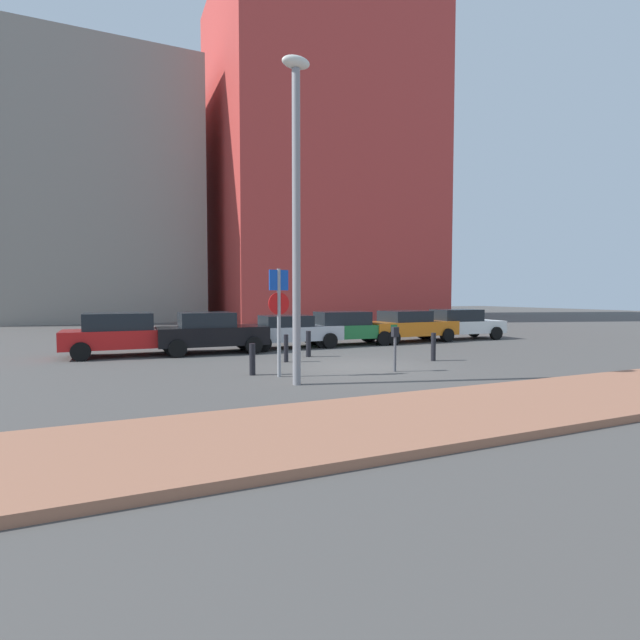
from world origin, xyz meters
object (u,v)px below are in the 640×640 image
Objects in this scene: parked_car_green at (345,328)px; traffic_bollard_near at (252,359)px; parked_car_red at (125,334)px; parked_car_black at (211,332)px; parked_car_silver at (289,331)px; parked_car_orange at (408,326)px; traffic_bollard_far at (286,348)px; traffic_bollard_edge at (308,344)px; street_lamp at (296,197)px; parking_sign_post at (279,309)px; traffic_bollard_mid at (433,347)px; parked_car_white at (460,324)px; parking_meter at (395,343)px.

parked_car_green is 8.41m from traffic_bollard_near.
parked_car_red is at bearing 117.98° from traffic_bollard_near.
parked_car_black is 3.34m from parked_car_silver.
parked_car_orange is at bearing 1.51° from parked_car_silver.
traffic_bollard_far is 0.99× the size of traffic_bollard_edge.
parked_car_green is 0.54× the size of street_lamp.
parked_car_black is at bearing 139.16° from traffic_bollard_edge.
street_lamp reaches higher than parked_car_silver.
parked_car_silver is 4.63× the size of traffic_bollard_far.
parked_car_silver is 4.16m from traffic_bollard_far.
traffic_bollard_far is (4.82, -3.86, -0.36)m from parked_car_red.
traffic_bollard_far is at bearing 74.11° from street_lamp.
parking_sign_post reaches higher than traffic_bollard_edge.
traffic_bollard_mid is (6.42, -5.21, -0.33)m from parked_car_black.
parking_meter is (-8.40, -7.12, 0.07)m from parked_car_white.
parking_meter is at bearing -75.35° from traffic_bollard_edge.
parked_car_black is at bearing 95.55° from street_lamp.
parked_car_orange is 3.08m from parked_car_white.
parking_sign_post is (-5.31, -6.53, 1.07)m from parked_car_green.
parked_car_silver is at bearing 68.46° from traffic_bollard_far.
parked_car_red is 3.05m from parked_car_black.
parked_car_orange is at bearing 37.22° from parking_sign_post.
parked_car_white is 11.37m from traffic_bollard_far.
street_lamp is 9.00× the size of traffic_bollard_near.
parking_sign_post is 3.15× the size of traffic_bollard_edge.
parked_car_red is 9.02m from parked_car_green.
traffic_bollard_mid is (-6.00, -5.76, -0.30)m from parked_car_white.
parked_car_red is 9.33m from street_lamp.
parked_car_green is at bearing 0.70° from parked_car_red.
parked_car_red is 6.69m from traffic_bollard_edge.
traffic_bollard_near is at bearing 109.02° from street_lamp.
parking_sign_post is 2.25× the size of parking_meter.
parked_car_white is at bearing 43.81° from traffic_bollard_mid.
traffic_bollard_far is (1.79, -3.48, -0.35)m from parked_car_black.
traffic_bollard_far is at bearing -38.68° from parked_car_red.
parked_car_black is 6.17m from parking_sign_post.
parked_car_green is (5.99, 0.49, -0.03)m from parked_car_black.
parked_car_black reaches higher than parked_car_white.
parked_car_silver is 0.99× the size of parked_car_green.
traffic_bollard_near is at bearing -134.63° from parked_car_green.
parked_car_orange is at bearing 42.20° from street_lamp.
traffic_bollard_far is at bearing -159.25° from parked_car_white.
parking_meter is (7.05, -6.96, 0.03)m from parked_car_red.
traffic_bollard_edge is at bearing 104.65° from parking_meter.
parked_car_orange is (3.35, 0.05, -0.01)m from parked_car_green.
traffic_bollard_far is at bearing -142.05° from traffic_bollard_edge.
traffic_bollard_near is at bearing 136.70° from parking_sign_post.
traffic_bollard_near is (-3.23, -5.87, -0.28)m from parked_car_silver.
traffic_bollard_mid is at bearing -30.60° from parked_car_red.
parked_car_green is 0.99× the size of parked_car_white.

